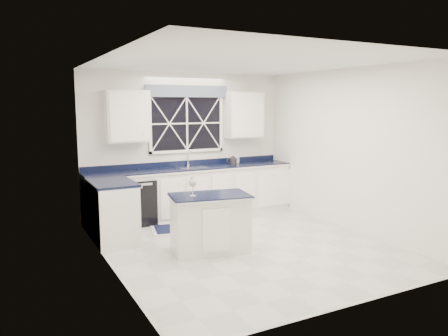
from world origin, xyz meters
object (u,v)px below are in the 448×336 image
soap_bottle (237,158)px  faucet (189,158)px  kettle (233,160)px  island (210,223)px  wine_glass (193,183)px  dishwasher (136,201)px

soap_bottle → faucet: bearing=-179.8°
kettle → soap_bottle: same height
island → wine_glass: wine_glass is taller
island → soap_bottle: soap_bottle is taller
dishwasher → island: size_ratio=0.68×
island → soap_bottle: bearing=62.5°
faucet → soap_bottle: faucet is taller
wine_glass → kettle: bearing=48.8°
island → faucet: bearing=84.9°
dishwasher → wine_glass: bearing=-81.5°
wine_glass → soap_bottle: soap_bottle is taller
kettle → wine_glass: 2.58m
faucet → wine_glass: faucet is taller
kettle → wine_glass: (-1.70, -1.94, -0.00)m
island → wine_glass: 0.65m
island → wine_glass: size_ratio=4.42×
wine_glass → dishwasher: bearing=98.5°
wine_glass → soap_bottle: bearing=48.1°
kettle → wine_glass: bearing=-123.3°
dishwasher → faucet: (1.10, 0.19, 0.69)m
faucet → soap_bottle: size_ratio=1.72×
faucet → island: bearing=-104.9°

